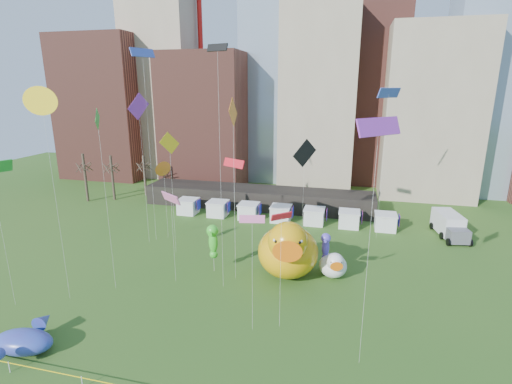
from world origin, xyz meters
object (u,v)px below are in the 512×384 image
(seahorse_purple, at_px, (326,245))
(box_truck, at_px, (449,225))
(whale_inflatable, at_px, (25,340))
(big_duck, at_px, (288,249))
(small_duck, at_px, (333,265))
(seahorse_green, at_px, (213,239))

(seahorse_purple, distance_m, box_truck, 21.80)
(whale_inflatable, bearing_deg, big_duck, 37.05)
(seahorse_purple, relative_size, whale_inflatable, 0.78)
(small_duck, distance_m, seahorse_purple, 2.25)
(small_duck, height_order, seahorse_purple, seahorse_purple)
(big_duck, height_order, small_duck, big_duck)
(small_duck, height_order, box_truck, small_duck)
(big_duck, height_order, seahorse_purple, big_duck)
(seahorse_purple, xyz_separation_m, whale_inflatable, (-21.38, -18.33, -2.45))
(big_duck, distance_m, seahorse_green, 8.14)
(seahorse_green, bearing_deg, big_duck, 0.90)
(small_duck, bearing_deg, box_truck, 35.32)
(seahorse_green, relative_size, whale_inflatable, 0.91)
(big_duck, relative_size, seahorse_purple, 1.98)
(big_duck, relative_size, small_duck, 2.15)
(seahorse_green, relative_size, seahorse_purple, 1.16)
(whale_inflatable, xyz_separation_m, box_truck, (36.94, 33.50, 0.62))
(seahorse_green, height_order, box_truck, seahorse_green)
(small_duck, xyz_separation_m, whale_inflatable, (-22.32, -17.77, -0.49))
(seahorse_purple, height_order, whale_inflatable, seahorse_purple)
(whale_inflatable, height_order, box_truck, box_truck)
(big_duck, distance_m, small_duck, 5.13)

